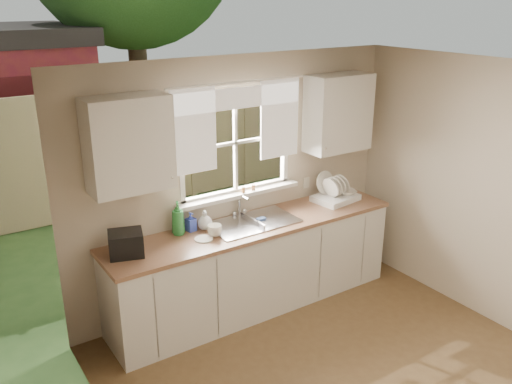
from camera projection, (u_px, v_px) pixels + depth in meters
room_walls at (390, 263)px, 3.80m from camera, size 3.62×4.02×2.50m
ceiling at (399, 81)px, 3.42m from camera, size 3.60×4.00×0.02m
window at (236, 159)px, 5.34m from camera, size 1.38×0.16×1.06m
curtains at (239, 116)px, 5.15m from camera, size 1.50×0.03×0.81m
base_cabinets at (254, 267)px, 5.45m from camera, size 3.00×0.62×0.87m
countertop at (254, 226)px, 5.29m from camera, size 3.04×0.65×0.04m
upper_cabinet_left at (129, 144)px, 4.48m from camera, size 0.70×0.33×0.80m
upper_cabinet_right at (338, 113)px, 5.67m from camera, size 0.70×0.33×0.80m
wall_outlet at (306, 183)px, 5.92m from camera, size 0.08×0.01×0.12m
sill_jars at (248, 188)px, 5.45m from camera, size 0.16×0.04×0.06m
sink at (253, 229)px, 5.33m from camera, size 0.88×0.52×0.40m
dish_rack at (335, 194)px, 5.86m from camera, size 0.50×0.41×0.31m
bowl at (347, 192)px, 5.88m from camera, size 0.24×0.24×0.05m
soap_bottle_a at (178, 218)px, 5.00m from camera, size 0.16×0.16×0.32m
soap_bottle_b at (191, 222)px, 5.10m from camera, size 0.10×0.10×0.18m
soap_bottle_c at (205, 220)px, 5.14m from camera, size 0.17×0.17×0.19m
saucer at (204, 239)px, 4.94m from camera, size 0.17×0.17×0.01m
cup at (215, 231)px, 5.00m from camera, size 0.18×0.18×0.11m
black_appliance at (126, 244)px, 4.62m from camera, size 0.35×0.32×0.21m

